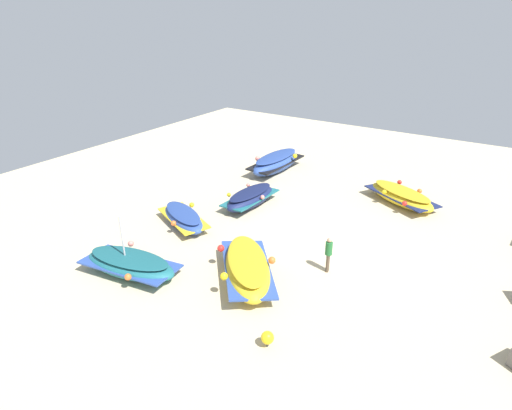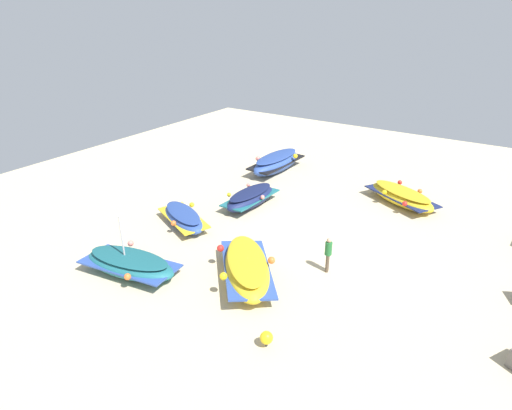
{
  "view_description": "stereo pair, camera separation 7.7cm",
  "coord_description": "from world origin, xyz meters",
  "px_view_note": "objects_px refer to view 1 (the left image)",
  "views": [
    {
      "loc": [
        18.53,
        8.1,
        10.88
      ],
      "look_at": [
        0.16,
        -3.85,
        0.9
      ],
      "focal_mm": 30.37,
      "sensor_mm": 36.0,
      "label": 1
    },
    {
      "loc": [
        18.49,
        8.17,
        10.88
      ],
      "look_at": [
        0.16,
        -3.85,
        0.9
      ],
      "focal_mm": 30.37,
      "sensor_mm": 36.0,
      "label": 2
    }
  ],
  "objects_px": {
    "mooring_buoy_0": "(267,338)",
    "person_walking": "(329,252)",
    "fishing_boat_1": "(183,218)",
    "fishing_boat_4": "(250,198)",
    "fishing_boat_5": "(130,264)",
    "fishing_boat_3": "(401,196)",
    "fishing_boat_2": "(247,268)",
    "fishing_boat_0": "(276,162)"
  },
  "relations": [
    {
      "from": "mooring_buoy_0",
      "to": "fishing_boat_1",
      "type": "bearing_deg",
      "value": -121.89
    },
    {
      "from": "fishing_boat_2",
      "to": "person_walking",
      "type": "distance_m",
      "value": 3.7
    },
    {
      "from": "fishing_boat_0",
      "to": "fishing_boat_2",
      "type": "distance_m",
      "value": 14.05
    },
    {
      "from": "fishing_boat_3",
      "to": "person_walking",
      "type": "height_order",
      "value": "person_walking"
    },
    {
      "from": "fishing_boat_1",
      "to": "mooring_buoy_0",
      "type": "bearing_deg",
      "value": -7.19
    },
    {
      "from": "fishing_boat_1",
      "to": "fishing_boat_4",
      "type": "height_order",
      "value": "fishing_boat_4"
    },
    {
      "from": "fishing_boat_0",
      "to": "mooring_buoy_0",
      "type": "xyz_separation_m",
      "value": [
        15.73,
        8.96,
        -0.29
      ]
    },
    {
      "from": "fishing_boat_0",
      "to": "fishing_boat_4",
      "type": "distance_m",
      "value": 6.38
    },
    {
      "from": "fishing_boat_5",
      "to": "mooring_buoy_0",
      "type": "relative_size",
      "value": 7.77
    },
    {
      "from": "fishing_boat_5",
      "to": "person_walking",
      "type": "bearing_deg",
      "value": 26.01
    },
    {
      "from": "fishing_boat_5",
      "to": "fishing_boat_4",
      "type": "bearing_deg",
      "value": 78.95
    },
    {
      "from": "fishing_boat_3",
      "to": "fishing_boat_4",
      "type": "relative_size",
      "value": 1.21
    },
    {
      "from": "fishing_boat_3",
      "to": "mooring_buoy_0",
      "type": "xyz_separation_m",
      "value": [
        14.91,
        -0.37,
        -0.11
      ]
    },
    {
      "from": "fishing_boat_0",
      "to": "mooring_buoy_0",
      "type": "height_order",
      "value": "fishing_boat_0"
    },
    {
      "from": "fishing_boat_3",
      "to": "mooring_buoy_0",
      "type": "bearing_deg",
      "value": -62.96
    },
    {
      "from": "fishing_boat_5",
      "to": "person_walking",
      "type": "distance_m",
      "value": 8.88
    },
    {
      "from": "fishing_boat_4",
      "to": "fishing_boat_5",
      "type": "relative_size",
      "value": 0.87
    },
    {
      "from": "fishing_boat_0",
      "to": "person_walking",
      "type": "bearing_deg",
      "value": -136.99
    },
    {
      "from": "fishing_boat_2",
      "to": "fishing_boat_1",
      "type": "bearing_deg",
      "value": 27.04
    },
    {
      "from": "fishing_boat_4",
      "to": "mooring_buoy_0",
      "type": "bearing_deg",
      "value": -140.66
    },
    {
      "from": "fishing_boat_4",
      "to": "fishing_boat_1",
      "type": "bearing_deg",
      "value": 161.33
    },
    {
      "from": "fishing_boat_5",
      "to": "person_walking",
      "type": "height_order",
      "value": "fishing_boat_5"
    },
    {
      "from": "fishing_boat_1",
      "to": "person_walking",
      "type": "bearing_deg",
      "value": 25.59
    },
    {
      "from": "fishing_boat_0",
      "to": "fishing_boat_1",
      "type": "height_order",
      "value": "fishing_boat_0"
    },
    {
      "from": "fishing_boat_3",
      "to": "person_walking",
      "type": "distance_m",
      "value": 9.36
    },
    {
      "from": "fishing_boat_4",
      "to": "person_walking",
      "type": "relative_size",
      "value": 2.44
    },
    {
      "from": "fishing_boat_2",
      "to": "mooring_buoy_0",
      "type": "distance_m",
      "value": 4.23
    },
    {
      "from": "fishing_boat_1",
      "to": "fishing_boat_5",
      "type": "relative_size",
      "value": 0.87
    },
    {
      "from": "fishing_boat_2",
      "to": "fishing_boat_3",
      "type": "relative_size",
      "value": 0.99
    },
    {
      "from": "fishing_boat_4",
      "to": "fishing_boat_5",
      "type": "distance_m",
      "value": 9.03
    },
    {
      "from": "fishing_boat_2",
      "to": "mooring_buoy_0",
      "type": "height_order",
      "value": "fishing_boat_2"
    },
    {
      "from": "fishing_boat_1",
      "to": "fishing_boat_4",
      "type": "xyz_separation_m",
      "value": [
        -4.16,
        1.63,
        0.07
      ]
    },
    {
      "from": "fishing_boat_0",
      "to": "mooring_buoy_0",
      "type": "bearing_deg",
      "value": -147.97
    },
    {
      "from": "fishing_boat_1",
      "to": "fishing_boat_2",
      "type": "bearing_deg",
      "value": 2.37
    },
    {
      "from": "fishing_boat_2",
      "to": "fishing_boat_5",
      "type": "xyz_separation_m",
      "value": [
        2.45,
        -4.66,
        -0.12
      ]
    },
    {
      "from": "fishing_boat_2",
      "to": "fishing_boat_4",
      "type": "relative_size",
      "value": 1.19
    },
    {
      "from": "fishing_boat_4",
      "to": "fishing_boat_5",
      "type": "bearing_deg",
      "value": 179.96
    },
    {
      "from": "fishing_boat_4",
      "to": "fishing_boat_5",
      "type": "height_order",
      "value": "fishing_boat_5"
    },
    {
      "from": "fishing_boat_0",
      "to": "mooring_buoy_0",
      "type": "distance_m",
      "value": 18.11
    },
    {
      "from": "mooring_buoy_0",
      "to": "person_walking",
      "type": "bearing_deg",
      "value": -177.42
    },
    {
      "from": "fishing_boat_0",
      "to": "fishing_boat_3",
      "type": "xyz_separation_m",
      "value": [
        0.81,
        9.33,
        -0.18
      ]
    },
    {
      "from": "fishing_boat_0",
      "to": "person_walking",
      "type": "xyz_separation_m",
      "value": [
        10.14,
        8.71,
        0.31
      ]
    }
  ]
}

